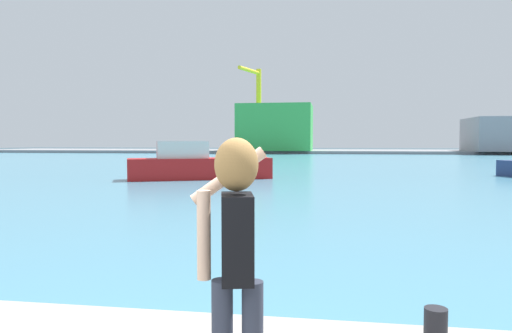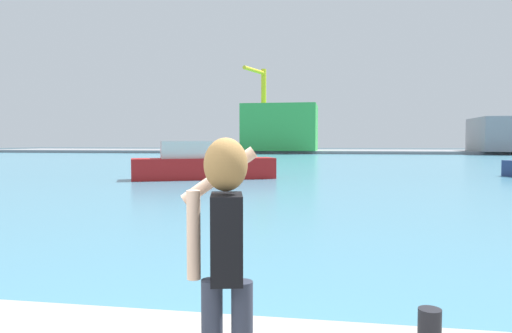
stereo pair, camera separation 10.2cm
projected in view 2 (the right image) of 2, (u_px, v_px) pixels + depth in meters
The scene contains 9 objects.
ground_plane at pixel (321, 162), 52.03m from camera, with size 220.00×220.00×0.00m, color #334751.
harbor_water at pixel (322, 161), 54.00m from camera, with size 140.00×100.00×0.02m, color teal.
far_shore_dock at pixel (328, 151), 93.35m from camera, with size 140.00×20.00×0.55m, color gray.
person_photographer at pixel (225, 243), 3.01m from camera, with size 0.53×0.54×1.74m.
harbor_bollard at pixel (430, 328), 3.90m from camera, with size 0.19×0.19×0.33m, color black.
boat_moored at pixel (201, 165), 28.20m from camera, with size 8.59×5.28×2.28m.
warehouse_left at pixel (280, 128), 89.31m from camera, with size 13.73×10.80×8.65m, color green.
warehouse_right at pixel (505, 134), 82.15m from camera, with size 10.12×12.06×5.89m, color gray.
port_crane at pixel (262, 102), 90.59m from camera, with size 3.14×8.43×15.76m.
Camera 2 is at (1.66, -2.46, 2.29)m, focal length 32.92 mm.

